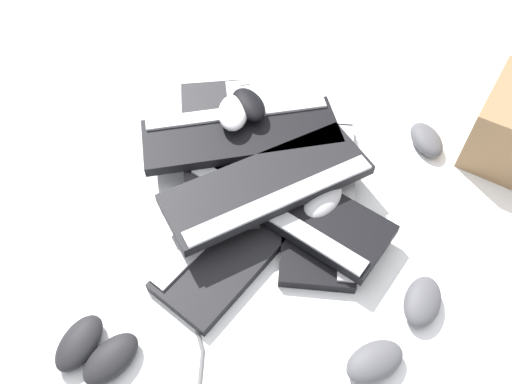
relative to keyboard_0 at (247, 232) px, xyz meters
name	(u,v)px	position (x,y,z in m)	size (l,w,h in m)	color
ground_plane	(286,216)	(-0.08, 0.06, -0.01)	(3.20, 3.20, 0.00)	white
keyboard_0	(247,232)	(0.00, 0.00, 0.00)	(0.46, 0.27, 0.03)	black
keyboard_1	(321,197)	(-0.14, 0.12, 0.00)	(0.46, 0.27, 0.03)	black
keyboard_2	(233,152)	(-0.19, -0.12, 0.00)	(0.45, 0.35, 0.03)	black
keyboard_3	(289,202)	(-0.09, 0.06, 0.03)	(0.26, 0.46, 0.03)	black
keyboard_4	(218,148)	(-0.17, -0.14, 0.03)	(0.46, 0.34, 0.03)	#232326
keyboard_5	(241,133)	(-0.20, -0.10, 0.06)	(0.36, 0.45, 0.03)	black
keyboard_6	(268,185)	(-0.09, 0.01, 0.06)	(0.43, 0.40, 0.03)	black
mouse_0	(323,201)	(-0.11, 0.13, 0.04)	(0.11, 0.07, 0.04)	#B7B7BC
mouse_1	(375,362)	(0.17, 0.31, 0.01)	(0.11, 0.07, 0.04)	#4C4C51
mouse_2	(111,359)	(0.34, -0.12, 0.01)	(0.11, 0.07, 0.04)	black
mouse_3	(79,343)	(0.33, -0.19, 0.01)	(0.11, 0.07, 0.04)	black
mouse_4	(426,140)	(-0.40, 0.30, 0.01)	(0.11, 0.07, 0.04)	#4C4C51
mouse_5	(233,113)	(-0.22, -0.13, 0.10)	(0.11, 0.07, 0.04)	silver
mouse_6	(422,301)	(0.02, 0.37, 0.01)	(0.11, 0.07, 0.04)	#4C4C51
mouse_7	(248,104)	(-0.26, -0.10, 0.10)	(0.11, 0.07, 0.04)	black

